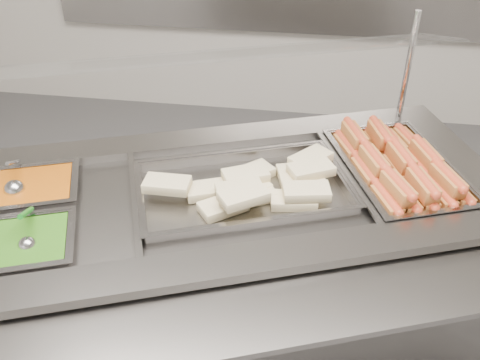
# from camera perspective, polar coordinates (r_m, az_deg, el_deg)

# --- Properties ---
(steam_counter) EXTENTS (1.88, 1.32, 0.83)m
(steam_counter) POSITION_cam_1_polar(r_m,az_deg,el_deg) (1.91, -1.37, -10.95)
(steam_counter) COLOR slate
(steam_counter) RESTS_ON ground
(tray_rail) EXTENTS (1.63, 0.88, 0.05)m
(tray_rail) POSITION_cam_1_polar(r_m,az_deg,el_deg) (1.33, 2.38, -13.96)
(tray_rail) COLOR gray
(tray_rail) RESTS_ON steam_counter
(sneeze_guard) EXTENTS (1.51, 0.79, 0.40)m
(sneeze_guard) POSITION_cam_1_polar(r_m,az_deg,el_deg) (1.65, -3.09, 12.74)
(sneeze_guard) COLOR silver
(sneeze_guard) RESTS_ON steam_counter
(pan_hotdogs) EXTENTS (0.47, 0.58, 0.09)m
(pan_hotdogs) POSITION_cam_1_polar(r_m,az_deg,el_deg) (1.83, 16.36, 0.46)
(pan_hotdogs) COLOR gray
(pan_hotdogs) RESTS_ON steam_counter
(pan_wraps) EXTENTS (0.71, 0.56, 0.06)m
(pan_wraps) POSITION_cam_1_polar(r_m,az_deg,el_deg) (1.66, 0.31, -1.24)
(pan_wraps) COLOR gray
(pan_wraps) RESTS_ON steam_counter
(pan_beans) EXTENTS (0.34, 0.30, 0.09)m
(pan_beans) POSITION_cam_1_polar(r_m,az_deg,el_deg) (1.79, -21.40, -1.57)
(pan_beans) COLOR gray
(pan_beans) RESTS_ON steam_counter
(pan_peas) EXTENTS (0.34, 0.30, 0.09)m
(pan_peas) POSITION_cam_1_polar(r_m,az_deg,el_deg) (1.58, -22.36, -7.17)
(pan_peas) COLOR gray
(pan_peas) RESTS_ON steam_counter
(hotdogs_in_buns) EXTENTS (0.42, 0.53, 0.11)m
(hotdogs_in_buns) POSITION_cam_1_polar(r_m,az_deg,el_deg) (1.80, 16.55, 1.49)
(hotdogs_in_buns) COLOR brown
(hotdogs_in_buns) RESTS_ON pan_hotdogs
(tortilla_wraps) EXTENTS (0.57, 0.41, 0.08)m
(tortilla_wraps) POSITION_cam_1_polar(r_m,az_deg,el_deg) (1.64, 2.23, -0.51)
(tortilla_wraps) COLOR #CDB789
(tortilla_wraps) RESTS_ON pan_wraps
(ladle) EXTENTS (0.09, 0.17, 0.13)m
(ladle) POSITION_cam_1_polar(r_m,az_deg,el_deg) (1.76, -22.90, -0.81)
(ladle) COLOR #B2B2B7
(ladle) RESTS_ON pan_beans
(serving_spoon) EXTENTS (0.08, 0.16, 0.12)m
(serving_spoon) POSITION_cam_1_polar(r_m,az_deg,el_deg) (1.54, -21.74, -5.91)
(serving_spoon) COLOR #B2B2B7
(serving_spoon) RESTS_ON pan_peas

